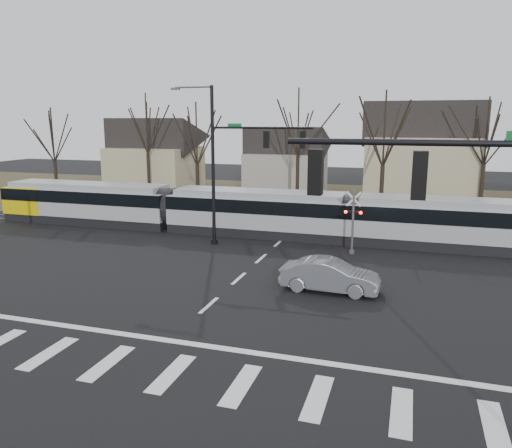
% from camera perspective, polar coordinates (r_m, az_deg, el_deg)
% --- Properties ---
extents(ground, '(140.00, 140.00, 0.00)m').
position_cam_1_polar(ground, '(20.85, -7.57, -11.09)').
color(ground, black).
extents(grass_verge, '(140.00, 28.00, 0.01)m').
position_cam_1_polar(grass_verge, '(50.69, 7.82, 2.54)').
color(grass_verge, '#38331E').
rests_on(grass_verge, ground).
extents(crosswalk, '(27.00, 2.60, 0.01)m').
position_cam_1_polar(crosswalk, '(17.66, -13.24, -15.72)').
color(crosswalk, silver).
rests_on(crosswalk, ground).
extents(stop_line, '(28.00, 0.35, 0.01)m').
position_cam_1_polar(stop_line, '(19.38, -9.87, -12.99)').
color(stop_line, silver).
rests_on(stop_line, ground).
extents(lane_dashes, '(0.18, 30.00, 0.01)m').
position_cam_1_polar(lane_dashes, '(35.30, 3.41, -1.42)').
color(lane_dashes, silver).
rests_on(lane_dashes, ground).
extents(rail_pair, '(90.00, 1.52, 0.06)m').
position_cam_1_polar(rail_pair, '(35.10, 3.33, -1.46)').
color(rail_pair, '#59595E').
rests_on(rail_pair, ground).
extents(tram, '(41.98, 3.12, 3.18)m').
position_cam_1_polar(tram, '(35.52, 0.01, 1.53)').
color(tram, gray).
rests_on(tram, ground).
extents(sedan, '(1.99, 4.82, 1.55)m').
position_cam_1_polar(sedan, '(24.26, 8.43, -5.84)').
color(sedan, slate).
rests_on(sedan, ground).
extents(signal_pole_near_right, '(6.72, 0.44, 8.00)m').
position_cam_1_polar(signal_pole_near_right, '(11.86, 25.82, -3.61)').
color(signal_pole_near_right, black).
rests_on(signal_pole_near_right, ground).
extents(signal_pole_far, '(9.28, 0.44, 10.20)m').
position_cam_1_polar(signal_pole_far, '(31.79, -2.27, 7.52)').
color(signal_pole_far, black).
rests_on(signal_pole_far, ground).
extents(rail_crossing_signal, '(1.08, 0.36, 4.00)m').
position_cam_1_polar(rail_crossing_signal, '(30.95, 11.00, 0.05)').
color(rail_crossing_signal, '#59595B').
rests_on(rail_crossing_signal, ground).
extents(tree_row, '(59.20, 7.20, 10.00)m').
position_cam_1_polar(tree_row, '(43.91, 9.26, 7.65)').
color(tree_row, black).
rests_on(tree_row, ground).
extents(house_a, '(9.72, 8.64, 8.60)m').
position_cam_1_polar(house_a, '(58.73, -11.50, 8.06)').
color(house_a, tan).
rests_on(house_a, ground).
extents(house_b, '(8.64, 7.56, 7.65)m').
position_cam_1_polar(house_b, '(55.13, 3.48, 7.52)').
color(house_b, gray).
rests_on(house_b, ground).
extents(house_c, '(10.80, 8.64, 10.10)m').
position_cam_1_polar(house_c, '(50.44, 18.41, 7.99)').
color(house_c, tan).
rests_on(house_c, ground).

